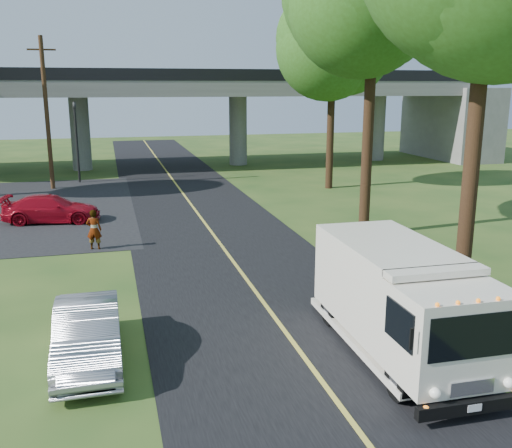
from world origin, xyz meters
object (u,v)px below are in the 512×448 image
object	(u,v)px
utility_pole	(47,113)
red_sedan	(51,209)
pedestrian	(94,230)
traffic_signal	(76,133)
tree_right_far	(337,48)
step_van	(400,298)
silver_sedan	(88,334)

from	to	relation	value
utility_pole	red_sedan	xyz separation A→B (m)	(0.70, -9.29, -3.97)
utility_pole	pedestrian	bearing A→B (deg)	-79.49
traffic_signal	pedestrian	size ratio (longest dim) A/B	3.30
tree_right_far	pedestrian	xyz separation A→B (m)	(-14.02, -10.34, -7.51)
utility_pole	step_van	world-z (taller)	utility_pole
step_van	red_sedan	world-z (taller)	step_van
tree_right_far	step_van	size ratio (longest dim) A/B	1.80
red_sedan	pedestrian	xyz separation A→B (m)	(1.98, -5.21, 0.16)
utility_pole	silver_sedan	xyz separation A→B (m)	(2.68, -24.00, -3.92)
silver_sedan	step_van	bearing A→B (deg)	-11.99
pedestrian	red_sedan	bearing A→B (deg)	-57.40
red_sedan	tree_right_far	bearing A→B (deg)	-64.06
traffic_signal	step_van	distance (m)	28.67
red_sedan	pedestrian	world-z (taller)	pedestrian
utility_pole	traffic_signal	bearing A→B (deg)	53.13
utility_pole	red_sedan	bearing A→B (deg)	-85.66
traffic_signal	tree_right_far	size ratio (longest dim) A/B	0.47
traffic_signal	tree_right_far	distance (m)	17.18
utility_pole	tree_right_far	size ratio (longest dim) A/B	0.82
step_van	utility_pole	bearing A→B (deg)	111.87
traffic_signal	pedestrian	distance (m)	16.72
tree_right_far	red_sedan	world-z (taller)	tree_right_far
traffic_signal	utility_pole	xyz separation A→B (m)	(-1.50, -2.00, 1.40)
pedestrian	utility_pole	bearing A→B (deg)	-67.73
silver_sedan	pedestrian	bearing A→B (deg)	89.39
red_sedan	pedestrian	size ratio (longest dim) A/B	2.75
utility_pole	pedestrian	world-z (taller)	utility_pole
traffic_signal	tree_right_far	bearing A→B (deg)	-22.07
step_van	tree_right_far	bearing A→B (deg)	72.74
step_van	pedestrian	world-z (taller)	step_van
traffic_signal	step_van	xyz separation A→B (m)	(8.20, -27.42, -1.82)
step_van	red_sedan	bearing A→B (deg)	120.13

